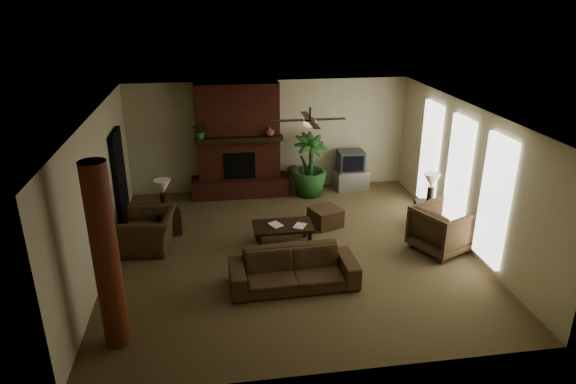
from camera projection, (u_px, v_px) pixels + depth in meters
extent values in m
plane|color=brown|center=(291.00, 251.00, 10.06)|extent=(7.00, 7.00, 0.00)
plane|color=silver|center=(291.00, 112.00, 9.02)|extent=(7.00, 7.00, 0.00)
plane|color=#BEB48A|center=(270.00, 136.00, 12.76)|extent=(7.00, 0.00, 7.00)
plane|color=#BEB48A|center=(335.00, 284.00, 6.33)|extent=(7.00, 0.00, 7.00)
plane|color=#BEB48A|center=(98.00, 195.00, 9.05)|extent=(0.00, 7.00, 7.00)
plane|color=#BEB48A|center=(465.00, 176.00, 10.03)|extent=(0.00, 7.00, 7.00)
cube|color=#522315|center=(238.00, 140.00, 12.41)|extent=(2.00, 0.50, 2.80)
cube|color=#522315|center=(240.00, 186.00, 12.76)|extent=(2.40, 0.70, 0.45)
cube|color=black|center=(240.00, 166.00, 12.39)|extent=(0.75, 0.04, 0.65)
cube|color=black|center=(239.00, 139.00, 12.12)|extent=(2.10, 0.28, 0.12)
cube|color=white|center=(430.00, 154.00, 11.51)|extent=(0.08, 0.85, 2.35)
cube|color=white|center=(458.00, 175.00, 10.23)|extent=(0.08, 0.85, 2.35)
cube|color=white|center=(494.00, 201.00, 8.94)|extent=(0.08, 0.85, 2.35)
cylinder|color=brown|center=(106.00, 258.00, 6.92)|extent=(0.36, 0.36, 2.80)
cube|color=black|center=(120.00, 179.00, 10.84)|extent=(0.10, 1.00, 2.10)
cylinder|color=black|center=(310.00, 114.00, 9.40)|extent=(0.04, 0.04, 0.24)
cylinder|color=black|center=(310.00, 120.00, 9.44)|extent=(0.20, 0.20, 0.06)
ellipsoid|color=#F2BF72|center=(310.00, 123.00, 9.47)|extent=(0.26, 0.26, 0.14)
cube|color=black|center=(331.00, 119.00, 9.50)|extent=(0.55, 0.12, 0.01)
cube|color=black|center=(289.00, 120.00, 9.38)|extent=(0.55, 0.12, 0.01)
cube|color=black|center=(306.00, 115.00, 9.81)|extent=(0.12, 0.55, 0.01)
cube|color=black|center=(314.00, 125.00, 9.07)|extent=(0.12, 0.55, 0.01)
imported|color=#49361F|center=(294.00, 264.00, 8.72)|extent=(2.22, 0.70, 0.86)
imported|color=#49361F|center=(148.00, 225.00, 10.01)|extent=(0.86, 1.22, 1.00)
imported|color=#49361F|center=(443.00, 227.00, 9.91)|extent=(1.25, 1.28, 1.02)
cube|color=black|center=(283.00, 226.00, 10.18)|extent=(1.20, 0.70, 0.06)
cube|color=black|center=(260.00, 243.00, 9.96)|extent=(0.07, 0.07, 0.37)
cube|color=black|center=(309.00, 240.00, 10.10)|extent=(0.07, 0.07, 0.37)
cube|color=black|center=(257.00, 232.00, 10.42)|extent=(0.07, 0.07, 0.37)
cube|color=black|center=(305.00, 229.00, 10.56)|extent=(0.07, 0.07, 0.37)
cube|color=#49361F|center=(325.00, 217.00, 11.08)|extent=(0.77, 0.77, 0.40)
cube|color=#B7B7BA|center=(351.00, 179.00, 13.15)|extent=(0.90, 0.59, 0.50)
cube|color=#39393B|center=(351.00, 161.00, 12.96)|extent=(0.65, 0.50, 0.52)
cube|color=black|center=(353.00, 164.00, 12.71)|extent=(0.52, 0.03, 0.40)
cylinder|color=#33271C|center=(294.00, 181.00, 12.73)|extent=(0.34, 0.34, 0.70)
sphere|color=#33271C|center=(294.00, 172.00, 12.64)|extent=(0.34, 0.34, 0.34)
imported|color=#255220|center=(309.00, 178.00, 12.67)|extent=(1.42, 1.79, 0.88)
cube|color=black|center=(167.00, 221.00, 10.70)|extent=(0.63, 0.63, 0.55)
cylinder|color=black|center=(164.00, 201.00, 10.55)|extent=(0.15, 0.15, 0.35)
cone|color=#F3E5CE|center=(163.00, 187.00, 10.43)|extent=(0.37, 0.37, 0.30)
cube|color=black|center=(427.00, 214.00, 11.03)|extent=(0.59, 0.59, 0.55)
cylinder|color=black|center=(430.00, 195.00, 10.89)|extent=(0.16, 0.16, 0.35)
cone|color=#F3E5CE|center=(432.00, 181.00, 10.77)|extent=(0.40, 0.40, 0.30)
imported|color=#255220|center=(200.00, 132.00, 11.87)|extent=(0.49, 0.52, 0.33)
imported|color=brown|center=(270.00, 131.00, 12.14)|extent=(0.26, 0.27, 0.22)
imported|color=#999999|center=(271.00, 220.00, 10.03)|extent=(0.21, 0.12, 0.29)
imported|color=#999999|center=(295.00, 219.00, 10.08)|extent=(0.20, 0.12, 0.29)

